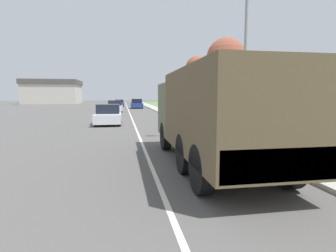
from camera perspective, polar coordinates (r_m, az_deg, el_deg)
The scene contains 14 objects.
ground_plane at distance 37.09m, azimuth -8.52°, elevation 3.24°, with size 180.00×180.00×0.00m, color #565451.
lane_centre_stripe at distance 37.09m, azimuth -8.52°, elevation 3.24°, with size 0.12×120.00×0.00m.
sidewalk_right at distance 37.46m, azimuth -1.61°, elevation 3.43°, with size 1.80×120.00×0.12m.
grass_strip_right at distance 38.33m, azimuth 4.93°, elevation 3.40°, with size 7.00×120.00×0.02m.
military_truck at distance 7.93m, azimuth 9.83°, elevation 2.83°, with size 2.35×7.15×2.82m.
car_nearest_ahead at distance 19.99m, azimuth -12.86°, elevation 2.29°, with size 1.86×4.02×1.49m.
car_second_ahead at distance 35.78m, azimuth -11.44°, elevation 4.16°, with size 1.93×4.75×1.52m.
car_third_ahead at distance 45.48m, azimuth -6.82°, elevation 4.77°, with size 1.94×4.33×1.61m.
car_fourth_ahead at distance 55.14m, azimuth -10.54°, elevation 4.91°, with size 1.83×4.16×1.36m.
lamp_post at distance 12.90m, azimuth 15.74°, elevation 17.43°, with size 1.69×0.24×7.57m.
tree_mid_right at distance 22.90m, azimuth 12.51°, elevation 14.25°, with size 3.20×3.20×6.85m.
tree_far_right at distance 39.28m, azimuth 6.37°, elevation 12.41°, with size 3.36×3.36×7.87m.
utility_box at distance 15.50m, azimuth 17.18°, elevation -0.15°, with size 0.55×0.45×0.70m.
building_distant at distance 78.84m, azimuth -23.71°, elevation 6.83°, with size 14.01×11.92×6.38m.
Camera 1 is at (-0.81, 2.98, 2.10)m, focal length 28.00 mm.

